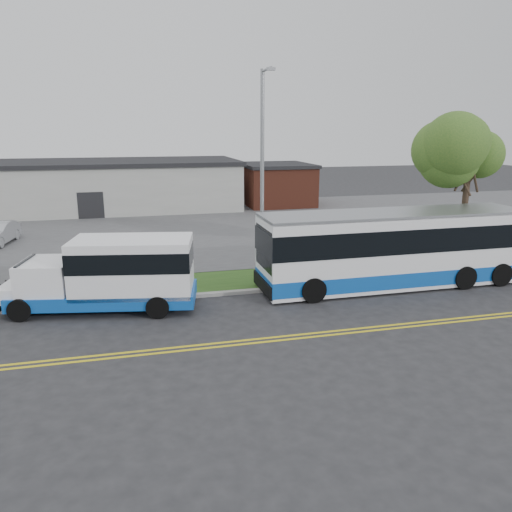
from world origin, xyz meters
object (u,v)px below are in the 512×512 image
object	(u,v)px
streetlight_near	(263,171)
shuttle_bus	(114,272)
tree_east	(471,146)
transit_bus	(393,249)
pedestrian	(113,278)

from	to	relation	value
streetlight_near	shuttle_bus	size ratio (longest dim) A/B	1.21
tree_east	streetlight_near	size ratio (longest dim) A/B	0.88
shuttle_bus	transit_bus	bearing A→B (deg)	11.24
transit_bus	pedestrian	size ratio (longest dim) A/B	7.97
tree_east	transit_bus	distance (m)	7.37
pedestrian	tree_east	bearing A→B (deg)	176.08
shuttle_bus	pedestrian	xyz separation A→B (m)	(-0.14, 1.43, -0.67)
transit_bus	pedestrian	world-z (taller)	transit_bus
shuttle_bus	pedestrian	bearing A→B (deg)	106.39
tree_east	streetlight_near	bearing A→B (deg)	-178.58
tree_east	pedestrian	distance (m)	18.65
shuttle_bus	transit_bus	xyz separation A→B (m)	(12.34, 0.13, 0.20)
tree_east	shuttle_bus	world-z (taller)	tree_east
shuttle_bus	pedestrian	size ratio (longest dim) A/B	5.01
streetlight_near	pedestrian	bearing A→B (deg)	-173.10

